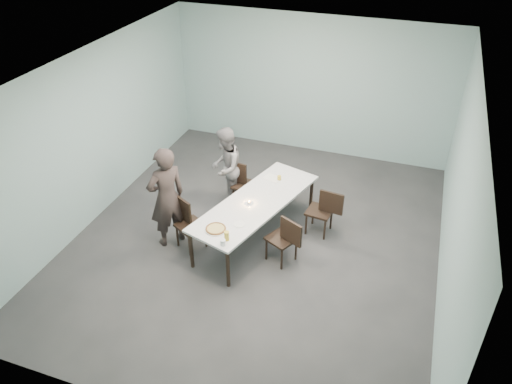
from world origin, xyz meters
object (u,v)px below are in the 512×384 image
(table, at_px, (256,204))
(diner_far, at_px, (226,167))
(chair_near_right, at_px, (285,237))
(diner_near, at_px, (167,197))
(beer_glass, at_px, (227,236))
(chair_far_right, at_px, (324,209))
(amber_tumbler, at_px, (279,178))
(tealight, at_px, (249,203))
(side_plate, at_px, (239,224))
(pizza, at_px, (216,229))
(chair_far_left, at_px, (242,181))
(water_tumbler, at_px, (223,242))
(chair_near_left, at_px, (188,220))

(table, bearing_deg, diner_far, 136.25)
(chair_near_right, relative_size, diner_near, 0.48)
(diner_far, xyz_separation_m, beer_glass, (0.82, -1.95, 0.06))
(chair_far_right, relative_size, amber_tumbler, 10.88)
(diner_near, xyz_separation_m, tealight, (1.25, 0.48, -0.13))
(side_plate, bearing_deg, amber_tumbler, 82.48)
(table, height_order, tealight, tealight)
(tealight, bearing_deg, chair_far_right, 28.05)
(chair_far_right, distance_m, pizza, 2.02)
(diner_far, bearing_deg, chair_far_left, 89.79)
(tealight, distance_m, amber_tumbler, 0.91)
(beer_glass, height_order, amber_tumbler, beer_glass)
(amber_tumbler, bearing_deg, chair_far_left, 171.90)
(chair_near_right, xyz_separation_m, diner_near, (-1.99, -0.13, 0.40))
(pizza, bearing_deg, table, 71.04)
(pizza, xyz_separation_m, water_tumbler, (0.24, -0.30, 0.03))
(chair_far_left, height_order, side_plate, chair_far_left)
(diner_far, distance_m, amber_tumbler, 1.05)
(chair_far_right, xyz_separation_m, side_plate, (-1.09, -1.20, 0.25))
(tealight, bearing_deg, water_tumbler, -89.97)
(chair_far_left, height_order, water_tumbler, chair_far_left)
(chair_near_left, height_order, amber_tumbler, chair_near_left)
(side_plate, bearing_deg, diner_far, 119.18)
(chair_far_left, bearing_deg, diner_far, -166.47)
(tealight, bearing_deg, table, 51.15)
(pizza, bearing_deg, chair_near_left, 150.93)
(chair_near_right, height_order, diner_far, diner_far)
(water_tumbler, bearing_deg, chair_far_right, 56.69)
(chair_near_left, height_order, tealight, chair_near_left)
(diner_near, distance_m, pizza, 1.08)
(pizza, bearing_deg, diner_near, 160.76)
(chair_near_left, height_order, side_plate, chair_near_left)
(chair_far_left, relative_size, side_plate, 4.83)
(table, distance_m, pizza, 0.99)
(table, height_order, amber_tumbler, amber_tumbler)
(table, bearing_deg, chair_far_left, 123.70)
(chair_near_left, distance_m, chair_near_right, 1.67)
(chair_near_left, height_order, diner_near, diner_near)
(side_plate, height_order, beer_glass, beer_glass)
(chair_far_left, bearing_deg, water_tumbler, -70.74)
(chair_near_right, distance_m, pizza, 1.12)
(table, relative_size, chair_near_left, 3.16)
(table, bearing_deg, chair_near_left, -151.24)
(chair_near_left, distance_m, pizza, 0.83)
(diner_far, height_order, tealight, diner_far)
(side_plate, xyz_separation_m, water_tumbler, (-0.05, -0.54, 0.04))
(chair_near_right, xyz_separation_m, amber_tumbler, (-0.49, 1.23, 0.29))
(chair_far_left, relative_size, tealight, 15.54)
(diner_far, distance_m, water_tumbler, 2.23)
(pizza, bearing_deg, diner_far, 107.59)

